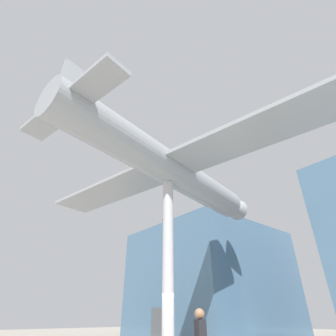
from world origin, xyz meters
name	(u,v)px	position (x,y,z in m)	size (l,w,h in m)	color
glass_pavilion_left	(211,282)	(-9.31, 13.05, 4.56)	(11.48, 12.66, 9.71)	slate
support_pylon_central	(168,261)	(0.00, 0.00, 3.77)	(0.50, 0.50, 7.55)	#B7B7BC
suspended_airplane	(171,170)	(-0.05, 0.27, 8.42)	(17.92, 15.07, 3.00)	#93999E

